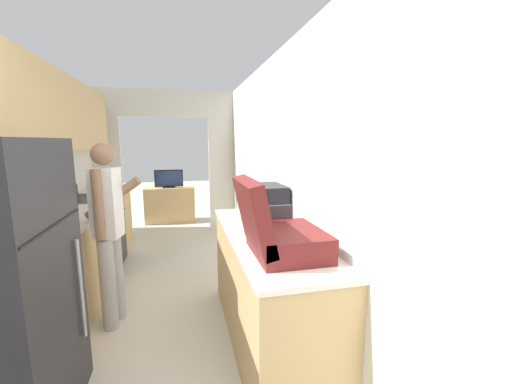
% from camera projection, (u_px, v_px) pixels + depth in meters
% --- Properties ---
extents(wall_left, '(0.38, 6.98, 2.50)m').
position_uv_depth(wall_left, '(23.00, 152.00, 2.82)').
color(wall_left, silver).
rests_on(wall_left, ground_plane).
extents(wall_right, '(0.06, 6.98, 2.50)m').
position_uv_depth(wall_right, '(287.00, 183.00, 2.97)').
color(wall_right, silver).
rests_on(wall_right, ground_plane).
extents(wall_far_with_doorway, '(2.78, 0.06, 2.50)m').
position_uv_depth(wall_far_with_doorway, '(166.00, 153.00, 5.47)').
color(wall_far_with_doorway, silver).
rests_on(wall_far_with_doorway, ground_plane).
extents(counter_left, '(0.62, 3.19, 0.92)m').
position_uv_depth(counter_left, '(80.00, 248.00, 3.49)').
color(counter_left, tan).
rests_on(counter_left, ground_plane).
extents(counter_right, '(0.62, 1.87, 0.92)m').
position_uv_depth(counter_right, '(267.00, 287.00, 2.56)').
color(counter_right, tan).
rests_on(counter_right, ground_plane).
extents(range_oven, '(0.66, 0.80, 1.06)m').
position_uv_depth(range_oven, '(95.00, 232.00, 4.06)').
color(range_oven, black).
rests_on(range_oven, ground_plane).
extents(person, '(0.52, 0.42, 1.62)m').
position_uv_depth(person, '(108.00, 230.00, 2.73)').
color(person, '#9E9E9E').
rests_on(person, ground_plane).
extents(suitcase, '(0.53, 0.57, 0.49)m').
position_uv_depth(suitcase, '(276.00, 232.00, 1.99)').
color(suitcase, '#5B1919').
rests_on(suitcase, counter_right).
extents(microwave, '(0.35, 0.45, 0.31)m').
position_uv_depth(microwave, '(265.00, 201.00, 2.95)').
color(microwave, black).
rests_on(microwave, counter_right).
extents(book_stack, '(0.23, 0.28, 0.06)m').
position_uv_depth(book_stack, '(271.00, 228.00, 2.51)').
color(book_stack, white).
rests_on(book_stack, counter_right).
extents(tv_cabinet, '(0.98, 0.42, 0.71)m').
position_uv_depth(tv_cabinet, '(170.00, 205.00, 6.40)').
color(tv_cabinet, tan).
rests_on(tv_cabinet, ground_plane).
extents(television, '(0.55, 0.16, 0.36)m').
position_uv_depth(television, '(169.00, 179.00, 6.27)').
color(television, black).
rests_on(television, tv_cabinet).
extents(knife, '(0.06, 0.32, 0.02)m').
position_uv_depth(knife, '(101.00, 190.00, 4.59)').
color(knife, '#B7B7BC').
rests_on(knife, counter_left).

